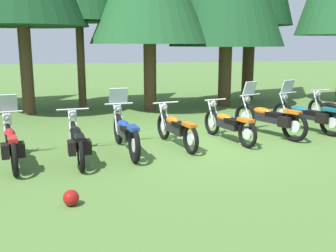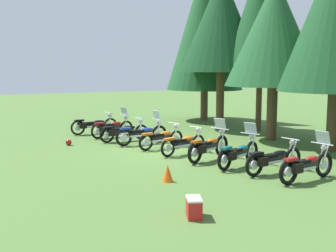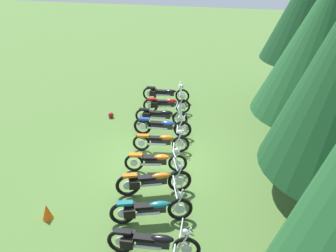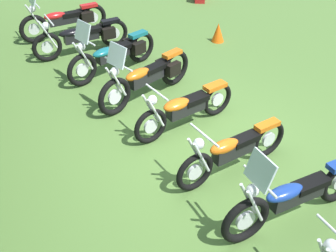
{
  "view_description": "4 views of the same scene",
  "coord_description": "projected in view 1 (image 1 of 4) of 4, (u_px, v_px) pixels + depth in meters",
  "views": [
    {
      "loc": [
        -2.96,
        -9.01,
        2.41
      ],
      "look_at": [
        -0.96,
        -0.39,
        0.56
      ],
      "focal_mm": 42.42,
      "sensor_mm": 36.0,
      "label": 1
    },
    {
      "loc": [
        14.49,
        -7.73,
        3.19
      ],
      "look_at": [
        -0.46,
        0.03,
        0.92
      ],
      "focal_mm": 46.73,
      "sensor_mm": 36.0,
      "label": 2
    },
    {
      "loc": [
        10.96,
        3.19,
        6.96
      ],
      "look_at": [
        -1.0,
        0.07,
        0.96
      ],
      "focal_mm": 38.78,
      "sensor_mm": 36.0,
      "label": 3
    },
    {
      "loc": [
        -5.38,
        2.88,
        4.74
      ],
      "look_at": [
        -0.06,
        0.72,
        0.69
      ],
      "focal_mm": 47.39,
      "sensor_mm": 36.0,
      "label": 4
    }
  ],
  "objects": [
    {
      "name": "motorcycle_2",
      "position": [
        77.0,
        140.0,
        8.21
      ],
      "size": [
        0.7,
        2.33,
        0.99
      ],
      "rotation": [
        0.0,
        0.0,
        1.65
      ],
      "color": "black",
      "rests_on": "ground_plane"
    },
    {
      "name": "motorcycle_8",
      "position": [
        336.0,
        111.0,
        11.65
      ],
      "size": [
        0.74,
        2.37,
        1.0
      ],
      "rotation": [
        0.0,
        0.0,
        1.68
      ],
      "color": "black",
      "rests_on": "ground_plane"
    },
    {
      "name": "motorcycle_6",
      "position": [
        269.0,
        118.0,
        10.42
      ],
      "size": [
        1.15,
        2.25,
        1.39
      ],
      "rotation": [
        0.0,
        0.0,
        1.98
      ],
      "color": "black",
      "rests_on": "ground_plane"
    },
    {
      "name": "dropped_helmet",
      "position": [
        71.0,
        198.0,
        5.98
      ],
      "size": [
        0.25,
        0.25,
        0.25
      ],
      "primitive_type": "sphere",
      "color": "maroon",
      "rests_on": "ground_plane"
    },
    {
      "name": "motorcycle_5",
      "position": [
        228.0,
        124.0,
        9.9
      ],
      "size": [
        0.77,
        2.14,
        0.98
      ],
      "rotation": [
        0.0,
        0.0,
        1.81
      ],
      "color": "black",
      "rests_on": "ground_plane"
    },
    {
      "name": "motorcycle_7",
      "position": [
        307.0,
        115.0,
        11.0
      ],
      "size": [
        1.08,
        2.23,
        1.37
      ],
      "rotation": [
        0.0,
        0.0,
        1.94
      ],
      "color": "black",
      "rests_on": "ground_plane"
    },
    {
      "name": "motorcycle_3",
      "position": [
        125.0,
        132.0,
        8.85
      ],
      "size": [
        0.67,
        2.42,
        1.38
      ],
      "rotation": [
        0.0,
        0.0,
        1.66
      ],
      "color": "black",
      "rests_on": "ground_plane"
    },
    {
      "name": "motorcycle_4",
      "position": [
        176.0,
        128.0,
        9.39
      ],
      "size": [
        0.71,
        2.15,
        0.98
      ],
      "rotation": [
        0.0,
        0.0,
        1.76
      ],
      "color": "black",
      "rests_on": "ground_plane"
    },
    {
      "name": "motorcycle_1",
      "position": [
        11.0,
        143.0,
        7.86
      ],
      "size": [
        0.78,
        2.21,
        1.37
      ],
      "rotation": [
        0.0,
        0.0,
        1.78
      ],
      "color": "black",
      "rests_on": "ground_plane"
    },
    {
      "name": "ground_plane",
      "position": [
        203.0,
        143.0,
        9.74
      ],
      "size": [
        80.0,
        80.0,
        0.0
      ],
      "primitive_type": "plane",
      "color": "#4C7033"
    }
  ]
}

